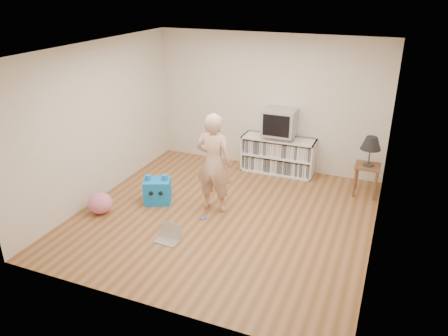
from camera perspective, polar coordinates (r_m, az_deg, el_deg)
ground at (r=7.00m, az=-0.00°, el=-6.30°), size 4.50×4.50×0.00m
walls at (r=6.46m, az=-0.00°, el=3.77°), size 4.52×4.52×2.60m
ceiling at (r=6.14m, az=-0.00°, el=15.27°), size 4.50×4.50×0.01m
media_unit at (r=8.51m, az=7.10°, el=1.72°), size 1.40×0.45×0.70m
dvd_deck at (r=8.37m, az=7.20°, el=4.14°), size 0.45×0.35×0.07m
crt_tv at (r=8.27m, az=7.30°, el=5.99°), size 0.60×0.53×0.50m
side_table at (r=7.90m, az=18.18°, el=-0.56°), size 0.42×0.42×0.55m
table_lamp at (r=7.71m, az=18.66°, el=3.01°), size 0.34×0.34×0.52m
person at (r=6.86m, az=-1.33°, el=0.65°), size 0.60×0.40×1.63m
laptop at (r=6.43m, az=-7.17°, el=-8.77°), size 0.35×0.29×0.23m
playing_cards at (r=6.93m, az=-2.71°, el=-6.58°), size 0.08×0.10×0.02m
plush_blue at (r=7.41m, az=-8.70°, el=-2.94°), size 0.53×0.49×0.50m
plush_pink at (r=7.31m, az=-15.84°, el=-4.44°), size 0.41×0.41×0.33m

